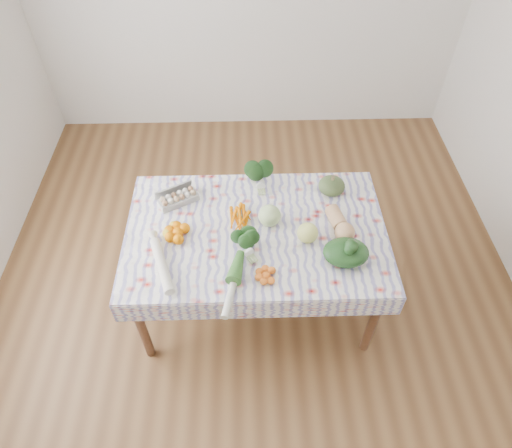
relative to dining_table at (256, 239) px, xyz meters
name	(u,v)px	position (x,y,z in m)	size (l,w,h in m)	color
ground	(256,296)	(0.00, 0.00, -0.68)	(4.50, 4.50, 0.00)	brown
dining_table	(256,239)	(0.00, 0.00, 0.00)	(1.60, 1.00, 0.75)	brown
tablecloth	(256,231)	(0.00, 0.00, 0.08)	(1.66, 1.06, 0.01)	white
egg_carton	(178,199)	(-0.51, 0.26, 0.12)	(0.26, 0.11, 0.07)	#A9A9A4
carrot_bunch	(240,218)	(-0.10, 0.09, 0.10)	(0.21, 0.19, 0.04)	orange
kale_bunch	(259,177)	(0.03, 0.41, 0.16)	(0.17, 0.15, 0.15)	#183C14
kabocha_squash	(332,186)	(0.52, 0.33, 0.14)	(0.18, 0.18, 0.12)	#3E5029
cabbage	(270,216)	(0.09, 0.06, 0.16)	(0.14, 0.14, 0.14)	#B0D085
butternut_squash	(340,223)	(0.53, -0.01, 0.15)	(0.13, 0.27, 0.13)	tan
orange_cluster	(177,232)	(-0.49, -0.04, 0.12)	(0.22, 0.22, 0.07)	orange
broccoli	(244,245)	(-0.07, -0.17, 0.14)	(0.16, 0.16, 0.12)	#1C4517
mandarin_cluster	(266,275)	(0.05, -0.37, 0.11)	(0.16, 0.16, 0.05)	orange
grapefruit	(308,233)	(0.31, -0.09, 0.15)	(0.13, 0.13, 0.13)	#D2D767
spinach_bag	(346,252)	(0.53, -0.24, 0.14)	(0.28, 0.22, 0.12)	black
daikon	(162,265)	(-0.56, -0.29, 0.11)	(0.06, 0.06, 0.42)	silver
leek	(233,285)	(-0.14, -0.43, 0.11)	(0.05, 0.05, 0.42)	silver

